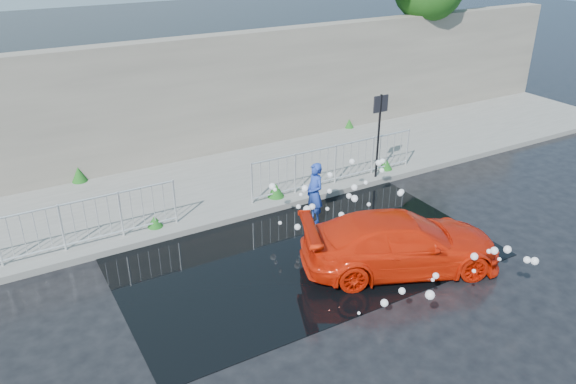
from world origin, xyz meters
The scene contains 12 objects.
ground centered at (0.00, 0.00, 0.00)m, with size 90.00×90.00×0.00m, color black.
pavement centered at (0.00, 5.00, 0.07)m, with size 30.00×4.00×0.15m, color slate.
curb centered at (0.00, 3.00, 0.08)m, with size 30.00×0.25×0.16m, color slate.
retaining_wall centered at (0.00, 7.20, 1.90)m, with size 30.00×0.60×3.50m, color #6A6359.
puddle centered at (0.50, 1.00, 0.01)m, with size 8.00×5.00×0.01m, color black.
sign_post centered at (4.20, 3.10, 1.72)m, with size 0.45×0.06×2.50m.
railing_left centered at (-4.00, 3.35, 0.74)m, with size 5.05×0.05×1.10m.
railing_right centered at (3.00, 3.35, 0.74)m, with size 5.05×0.05×1.10m.
weeds centered at (-0.32, 4.61, 0.32)m, with size 12.17×3.93×0.42m.
water_spray centered at (2.07, 0.50, 0.74)m, with size 3.70×5.44×1.06m.
red_car centered at (1.96, -0.58, 0.60)m, with size 1.67×4.11×1.19m, color red.
person centered at (1.50, 2.01, 0.75)m, with size 0.55×0.36×1.50m, color #203CA3.
Camera 1 is at (-5.00, -8.05, 6.53)m, focal length 35.00 mm.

